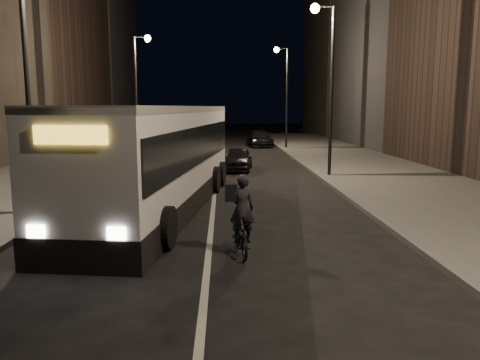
{
  "coord_description": "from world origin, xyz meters",
  "views": [
    {
      "loc": [
        0.37,
        -10.74,
        3.47
      ],
      "look_at": [
        0.82,
        1.88,
        1.5
      ],
      "focal_mm": 35.0,
      "sensor_mm": 36.0,
      "label": 1
    }
  ],
  "objects": [
    {
      "name": "ground",
      "position": [
        0.0,
        0.0,
        0.0
      ],
      "size": [
        180.0,
        180.0,
        0.0
      ],
      "primitive_type": "plane",
      "color": "black",
      "rests_on": "ground"
    },
    {
      "name": "sidewalk_right",
      "position": [
        8.5,
        14.0,
        0.08
      ],
      "size": [
        7.0,
        70.0,
        0.16
      ],
      "primitive_type": "cube",
      "color": "#3C3C3A",
      "rests_on": "ground"
    },
    {
      "name": "sidewalk_left",
      "position": [
        -8.5,
        14.0,
        0.08
      ],
      "size": [
        7.0,
        70.0,
        0.16
      ],
      "primitive_type": "cube",
      "color": "#3C3C3A",
      "rests_on": "ground"
    },
    {
      "name": "building_row_right",
      "position": [
        16.0,
        27.5,
        10.5
      ],
      "size": [
        8.0,
        61.0,
        21.0
      ],
      "primitive_type": "cube",
      "color": "black",
      "rests_on": "ground"
    },
    {
      "name": "building_row_left",
      "position": [
        -16.0,
        28.5,
        11.0
      ],
      "size": [
        8.0,
        61.0,
        22.0
      ],
      "primitive_type": "cube",
      "color": "black",
      "rests_on": "ground"
    },
    {
      "name": "streetlight_right_mid",
      "position": [
        5.33,
        12.0,
        5.36
      ],
      "size": [
        1.2,
        0.44,
        8.12
      ],
      "color": "black",
      "rests_on": "sidewalk_right"
    },
    {
      "name": "streetlight_right_far",
      "position": [
        5.33,
        28.0,
        5.36
      ],
      "size": [
        1.2,
        0.44,
        8.12
      ],
      "color": "black",
      "rests_on": "sidewalk_right"
    },
    {
      "name": "streetlight_left_near",
      "position": [
        -5.33,
        4.0,
        5.36
      ],
      "size": [
        1.2,
        0.44,
        8.12
      ],
      "color": "black",
      "rests_on": "sidewalk_left"
    },
    {
      "name": "streetlight_left_far",
      "position": [
        -5.33,
        22.0,
        5.36
      ],
      "size": [
        1.2,
        0.44,
        8.12
      ],
      "color": "black",
      "rests_on": "sidewalk_left"
    },
    {
      "name": "city_bus",
      "position": [
        -1.79,
        5.16,
        1.91
      ],
      "size": [
        4.48,
        13.24,
        3.51
      ],
      "rotation": [
        0.0,
        0.0,
        -0.14
      ],
      "color": "silver",
      "rests_on": "ground"
    },
    {
      "name": "cyclist_on_bicycle",
      "position": [
        0.79,
        0.01,
        0.65
      ],
      "size": [
        0.78,
        1.75,
        1.95
      ],
      "rotation": [
        0.0,
        0.0,
        0.11
      ],
      "color": "black",
      "rests_on": "ground"
    },
    {
      "name": "car_near",
      "position": [
        1.15,
        15.05,
        0.64
      ],
      "size": [
        1.93,
        3.9,
        1.28
      ],
      "primitive_type": "imported",
      "rotation": [
        0.0,
        0.0,
        -0.11
      ],
      "color": "black",
      "rests_on": "ground"
    },
    {
      "name": "car_mid",
      "position": [
        -3.6,
        30.77,
        0.61
      ],
      "size": [
        1.45,
        3.75,
        1.22
      ],
      "primitive_type": "imported",
      "rotation": [
        0.0,
        0.0,
        3.19
      ],
      "color": "#363638",
      "rests_on": "ground"
    },
    {
      "name": "car_far",
      "position": [
        3.6,
        30.87,
        0.7
      ],
      "size": [
        2.31,
        4.94,
        1.39
      ],
      "primitive_type": "imported",
      "rotation": [
        0.0,
        0.0,
        0.08
      ],
      "color": "black",
      "rests_on": "ground"
    }
  ]
}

